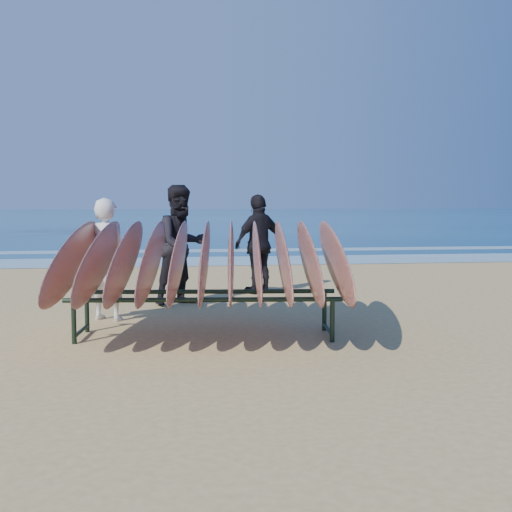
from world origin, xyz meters
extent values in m
plane|color=tan|center=(0.00, 0.00, 0.00)|extent=(120.00, 120.00, 0.00)
plane|color=navy|center=(0.00, 55.00, 0.01)|extent=(160.00, 160.00, 0.00)
plane|color=white|center=(0.00, 10.00, 0.01)|extent=(160.00, 160.00, 0.00)
plane|color=white|center=(0.00, 13.50, 0.01)|extent=(160.00, 160.00, 0.00)
cylinder|color=black|center=(-2.14, 0.43, 0.25)|extent=(0.06, 0.06, 0.50)
cylinder|color=black|center=(0.80, 0.14, 0.25)|extent=(0.06, 0.06, 0.50)
cylinder|color=black|center=(-2.08, 1.08, 0.25)|extent=(0.06, 0.06, 0.50)
cylinder|color=black|center=(0.87, 0.79, 0.25)|extent=(0.06, 0.06, 0.50)
cylinder|color=black|center=(-0.67, 0.29, 0.50)|extent=(3.19, 0.37, 0.06)
cylinder|color=black|center=(-0.61, 0.93, 0.50)|extent=(3.19, 0.37, 0.06)
cylinder|color=black|center=(-2.11, 0.76, 0.08)|extent=(0.11, 0.65, 0.04)
cylinder|color=black|center=(0.83, 0.47, 0.08)|extent=(0.11, 0.65, 0.04)
ellipsoid|color=#5F0607|center=(-2.18, 0.76, 0.94)|extent=(0.36, 2.90, 1.18)
ellipsoid|color=#5F0607|center=(-1.87, 0.73, 0.94)|extent=(0.36, 2.90, 1.18)
ellipsoid|color=#5F0607|center=(-1.56, 0.70, 0.94)|extent=(0.36, 2.90, 1.18)
ellipsoid|color=#5F0607|center=(-1.26, 0.67, 0.94)|extent=(0.36, 2.90, 1.18)
ellipsoid|color=#5F0607|center=(-0.95, 0.64, 0.94)|extent=(0.36, 2.90, 1.18)
ellipsoid|color=#5F0607|center=(-0.64, 0.61, 0.94)|extent=(0.36, 2.90, 1.18)
ellipsoid|color=#5F0607|center=(-0.33, 0.58, 0.94)|extent=(0.36, 2.90, 1.18)
ellipsoid|color=#5F0607|center=(-0.02, 0.55, 0.94)|extent=(0.36, 2.90, 1.18)
ellipsoid|color=#5F0607|center=(0.29, 0.52, 0.94)|extent=(0.36, 2.90, 1.18)
ellipsoid|color=#5F0607|center=(0.60, 0.49, 0.94)|extent=(0.36, 2.90, 1.18)
ellipsoid|color=#5F0607|center=(0.90, 0.46, 0.94)|extent=(0.36, 2.90, 1.18)
imported|color=silver|center=(-1.90, 1.87, 0.83)|extent=(0.72, 0.63, 1.66)
imported|color=black|center=(-0.87, 3.04, 0.93)|extent=(1.14, 1.07, 1.87)
imported|color=black|center=(0.49, 4.09, 0.87)|extent=(1.09, 0.88, 1.73)
camera|label=1|loc=(-1.03, -6.98, 1.65)|focal=45.00mm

